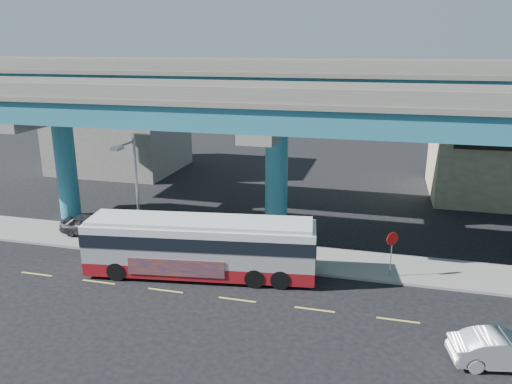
% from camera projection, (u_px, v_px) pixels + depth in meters
% --- Properties ---
extents(ground, '(120.00, 120.00, 0.00)m').
position_uv_depth(ground, '(239.00, 297.00, 25.96)').
color(ground, black).
rests_on(ground, ground).
extents(sidewalk, '(70.00, 4.00, 0.15)m').
position_uv_depth(sidewalk, '(264.00, 255.00, 31.05)').
color(sidewalk, gray).
rests_on(sidewalk, ground).
extents(lane_markings, '(58.00, 0.12, 0.01)m').
position_uv_depth(lane_markings, '(237.00, 300.00, 25.68)').
color(lane_markings, '#D8C64C').
rests_on(lane_markings, ground).
extents(viaduct, '(52.00, 12.40, 11.70)m').
position_uv_depth(viaduct, '(278.00, 102.00, 31.84)').
color(viaduct, teal).
rests_on(viaduct, ground).
extents(building_concrete, '(12.00, 10.00, 9.00)m').
position_uv_depth(building_concrete, '(119.00, 127.00, 51.79)').
color(building_concrete, gray).
rests_on(building_concrete, ground).
extents(transit_bus, '(13.19, 4.55, 3.32)m').
position_uv_depth(transit_bus, '(201.00, 245.00, 28.01)').
color(transit_bus, maroon).
rests_on(transit_bus, ground).
extents(sedan, '(3.02, 4.77, 1.39)m').
position_uv_depth(sedan, '(504.00, 350.00, 20.24)').
color(sedan, '#BDBCC2').
rests_on(sedan, ground).
extents(parked_car, '(1.67, 4.12, 1.40)m').
position_uv_depth(parked_car, '(90.00, 225.00, 33.90)').
color(parked_car, '#2E2E33').
rests_on(parked_car, sidewalk).
extents(street_lamp, '(0.50, 2.37, 7.19)m').
position_uv_depth(street_lamp, '(132.00, 181.00, 29.62)').
color(street_lamp, gray).
rests_on(street_lamp, sidewalk).
extents(stop_sign, '(0.64, 0.52, 2.65)m').
position_uv_depth(stop_sign, '(392.00, 244.00, 27.44)').
color(stop_sign, gray).
rests_on(stop_sign, sidewalk).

